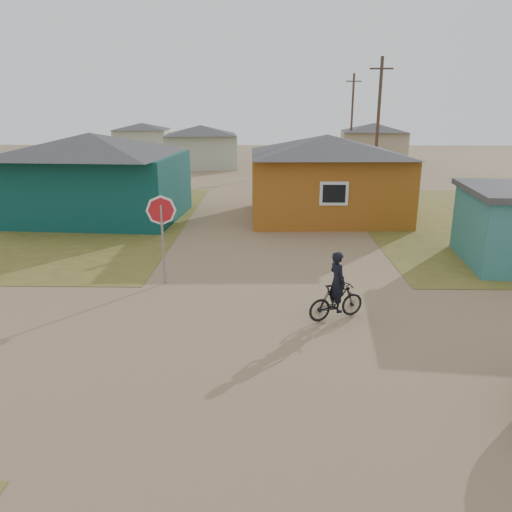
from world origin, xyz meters
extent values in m
plane|color=#927654|center=(0.00, 0.00, 0.00)|extent=(120.00, 120.00, 0.00)
cube|color=#0A3834|center=(-8.50, 13.50, 1.50)|extent=(8.40, 6.54, 3.00)
pyramid|color=#343436|center=(-8.50, 13.50, 3.50)|extent=(8.93, 7.08, 1.00)
cube|color=#9A5517|center=(2.50, 14.00, 1.50)|extent=(7.21, 6.24, 3.00)
pyramid|color=#343436|center=(2.50, 14.00, 3.45)|extent=(7.72, 6.76, 0.90)
cube|color=silver|center=(2.50, 10.97, 1.65)|extent=(1.20, 0.06, 1.00)
cube|color=black|center=(2.50, 10.94, 1.65)|extent=(0.95, 0.04, 0.75)
cube|color=#ADB49B|center=(-6.00, 34.00, 1.40)|extent=(6.49, 5.60, 2.80)
pyramid|color=#343436|center=(-6.00, 34.00, 3.20)|extent=(7.04, 6.15, 0.80)
cube|color=tan|center=(10.00, 40.00, 1.40)|extent=(6.41, 5.50, 2.80)
pyramid|color=#343436|center=(10.00, 40.00, 3.20)|extent=(6.95, 6.05, 0.80)
cube|color=#ADB49B|center=(-14.00, 46.00, 1.35)|extent=(5.75, 5.28, 2.70)
pyramid|color=#343436|center=(-14.00, 46.00, 3.05)|extent=(6.28, 5.81, 0.70)
cylinder|color=#47362B|center=(6.50, 22.00, 4.00)|extent=(0.20, 0.20, 8.00)
cube|color=#47362B|center=(6.50, 22.00, 7.30)|extent=(1.40, 0.10, 0.10)
cylinder|color=#47362B|center=(7.50, 38.00, 4.00)|extent=(0.20, 0.20, 8.00)
cube|color=#47362B|center=(7.50, 38.00, 7.30)|extent=(1.40, 0.10, 0.10)
cylinder|color=gray|center=(-3.39, 4.37, 1.21)|extent=(0.07, 0.07, 2.42)
imported|color=black|center=(1.44, 1.86, 0.47)|extent=(1.60, 1.06, 0.94)
imported|color=black|center=(1.44, 1.86, 0.99)|extent=(0.57, 0.66, 1.54)
camera|label=1|loc=(-0.33, -9.83, 5.17)|focal=35.00mm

